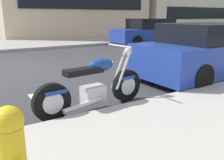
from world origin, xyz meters
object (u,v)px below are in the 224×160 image
parked_motorcycle (94,87)px  car_opposite_curb (150,32)px  fire_hydrant (12,150)px  parked_car_across_street (212,51)px

parked_motorcycle → car_opposite_curb: (7.42, 7.28, 0.26)m
car_opposite_curb → fire_hydrant: (-9.04, -8.95, -0.11)m
parked_car_across_street → fire_hydrant: 5.96m
parked_car_across_street → car_opposite_curb: 7.58m
parked_car_across_street → fire_hydrant: bearing=-159.7°
fire_hydrant → car_opposite_curb: bearing=44.7°
fire_hydrant → parked_motorcycle: bearing=46.0°
parked_motorcycle → parked_car_across_street: parked_car_across_street is taller
parked_car_across_street → car_opposite_curb: car_opposite_curb is taller
car_opposite_curb → fire_hydrant: car_opposite_curb is taller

